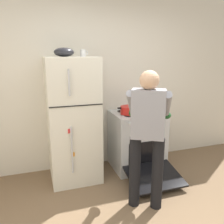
# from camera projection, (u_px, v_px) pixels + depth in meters

# --- Properties ---
(kitchen_wall_back) EXTENTS (6.00, 0.10, 2.70)m
(kitchen_wall_back) POSITION_uv_depth(u_px,v_px,m) (96.00, 81.00, 3.64)
(kitchen_wall_back) COLOR silver
(kitchen_wall_back) RESTS_ON ground
(refrigerator) EXTENTS (0.68, 0.72, 1.73)m
(refrigerator) POSITION_uv_depth(u_px,v_px,m) (73.00, 120.00, 3.27)
(refrigerator) COLOR silver
(refrigerator) RESTS_ON ground
(stove_range) EXTENTS (0.76, 1.20, 0.90)m
(stove_range) POSITION_uv_depth(u_px,v_px,m) (137.00, 141.00, 3.66)
(stove_range) COLOR silver
(stove_range) RESTS_ON ground
(person_cook) EXTENTS (0.68, 0.76, 1.60)m
(person_cook) POSITION_uv_depth(u_px,v_px,m) (148.00, 128.00, 2.61)
(person_cook) COLOR black
(person_cook) RESTS_ON ground
(red_pot) EXTENTS (0.36, 0.26, 0.11)m
(red_pot) POSITION_uv_depth(u_px,v_px,m) (129.00, 110.00, 3.46)
(red_pot) COLOR red
(red_pot) RESTS_ON stove_range
(coffee_mug) EXTENTS (0.11, 0.08, 0.10)m
(coffee_mug) POSITION_uv_depth(u_px,v_px,m) (83.00, 53.00, 3.15)
(coffee_mug) COLOR silver
(coffee_mug) RESTS_ON refrigerator
(pepper_mill) EXTENTS (0.05, 0.05, 0.19)m
(pepper_mill) POSITION_uv_depth(u_px,v_px,m) (149.00, 102.00, 3.82)
(pepper_mill) COLOR brown
(pepper_mill) RESTS_ON stove_range
(mixing_bowl) EXTENTS (0.26, 0.26, 0.12)m
(mixing_bowl) POSITION_uv_depth(u_px,v_px,m) (64.00, 52.00, 3.02)
(mixing_bowl) COLOR black
(mixing_bowl) RESTS_ON refrigerator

